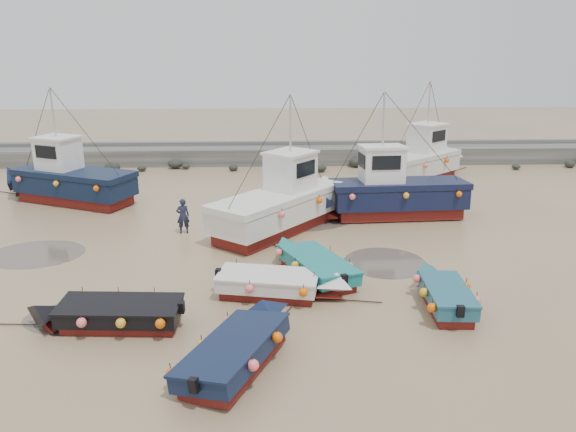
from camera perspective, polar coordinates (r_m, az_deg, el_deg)
name	(u,v)px	position (r m, az deg, el deg)	size (l,w,h in m)	color
ground	(230,286)	(20.59, -5.95, -7.09)	(120.00, 120.00, 0.00)	tan
seawall	(248,155)	(41.51, -4.06, 6.17)	(60.00, 4.92, 1.50)	slate
puddle_a	(90,317)	(19.37, -19.47, -9.64)	(4.21, 4.21, 0.01)	#524940
puddle_b	(385,262)	(22.94, 9.85, -4.66)	(3.32, 3.32, 0.01)	#524940
puddle_c	(36,254)	(25.76, -24.22, -3.53)	(3.99, 3.99, 0.01)	#524940
puddle_d	(295,211)	(29.45, 0.68, 0.47)	(6.90, 6.90, 0.01)	#524940
dinghy_1	(242,345)	(15.70, -4.68, -12.94)	(3.48, 5.93, 1.43)	maroon
dinghy_2	(444,290)	(19.47, 15.57, -7.28)	(1.92, 5.13, 1.43)	maroon
dinghy_4	(109,311)	(18.30, -17.75, -9.16)	(6.06, 2.16, 1.43)	maroon
dinghy_5	(279,282)	(19.44, -0.96, -6.72)	(5.71, 2.60, 1.43)	maroon
dinghy_6	(312,262)	(21.21, 2.48, -4.67)	(3.23, 5.82, 1.43)	maroon
cabin_boat_0	(66,178)	(33.31, -21.66, 3.58)	(9.53, 5.60, 6.22)	maroon
cabin_boat_1	(286,201)	(26.40, -0.21, 1.50)	(7.65, 8.92, 6.22)	maroon
cabin_boat_2	(387,191)	(28.54, 9.98, 2.47)	(9.89, 3.16, 6.22)	maroon
cabin_boat_3	(424,159)	(37.14, 13.63, 5.64)	(7.66, 6.84, 6.22)	maroon
person	(184,233)	(26.54, -10.53, -1.70)	(0.60, 0.39, 1.65)	#181F32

